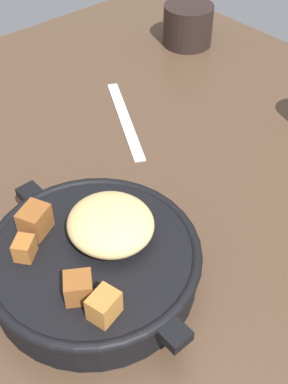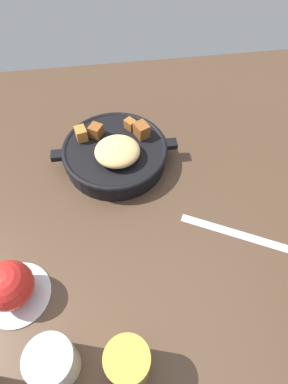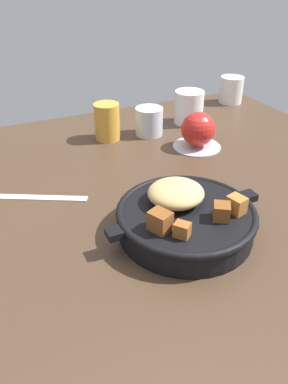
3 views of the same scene
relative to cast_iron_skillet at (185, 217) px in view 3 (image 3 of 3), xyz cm
name	(u,v)px [view 3 (image 3 of 3)]	position (x,y,z in cm)	size (l,w,h in cm)	color
ground_plane	(148,207)	(-1.51, 10.79, -4.24)	(111.39, 97.86, 2.40)	#473323
cast_iron_skillet	(185,217)	(0.00, 0.00, 0.00)	(26.81, 22.51, 7.89)	black
saucer_plate	(197,146)	(19.06, 27.17, -2.74)	(11.31, 11.31, 0.60)	#B7BABF
red_apple	(198,129)	(19.06, 27.17, 1.51)	(7.89, 7.89, 7.89)	red
butter_knife	(33,197)	(-20.46, 20.92, -2.86)	(20.38, 1.60, 0.36)	silver
white_creamer_pitcher	(231,90)	(45.39, 50.66, 0.85)	(6.89, 6.89, 7.79)	white
juice_glass_amber	(107,122)	(1.67, 40.61, 1.40)	(6.16, 6.16, 8.88)	gold
water_glass_short	(149,121)	(12.12, 38.86, 0.40)	(6.89, 6.89, 6.87)	silver
ceramic_mug_white	(189,107)	(25.12, 41.58, 1.26)	(7.62, 7.62, 8.59)	silver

